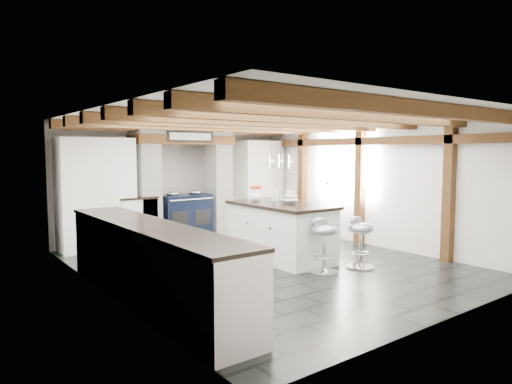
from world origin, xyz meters
TOP-DOWN VIEW (x-y plane):
  - ground at (0.00, 0.00)m, footprint 6.00×6.00m
  - room_shell at (-0.61, 1.42)m, footprint 6.00×6.03m
  - range_cooker at (0.00, 2.68)m, footprint 1.00×0.63m
  - kitchen_island at (0.40, 0.13)m, footprint 0.99×1.87m
  - bar_stool_near at (0.98, -1.03)m, footprint 0.42×0.42m
  - bar_stool_far at (0.33, -0.91)m, footprint 0.47×0.47m

SIDE VIEW (x-z plane):
  - ground at x=0.00m, z-range 0.00..0.00m
  - range_cooker at x=0.00m, z-range -0.03..0.96m
  - kitchen_island at x=0.40m, z-range -0.14..1.08m
  - bar_stool_near at x=0.98m, z-range 0.09..0.87m
  - bar_stool_far at x=0.33m, z-range 0.10..0.90m
  - room_shell at x=-0.61m, z-range -1.93..4.07m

